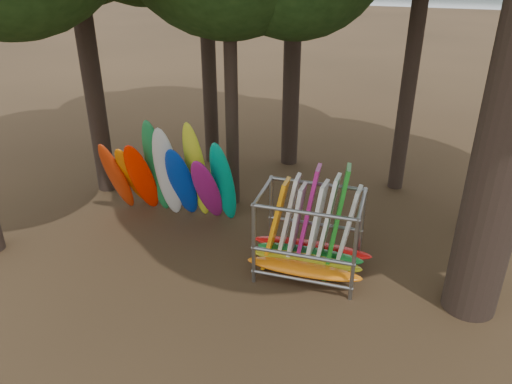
# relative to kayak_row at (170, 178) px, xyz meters

# --- Properties ---
(ground) EXTENTS (120.00, 120.00, 0.00)m
(ground) POSITION_rel_kayak_row_xyz_m (2.77, -1.76, -1.35)
(ground) COLOR #47331E
(ground) RESTS_ON ground
(lake) EXTENTS (160.00, 160.00, 0.00)m
(lake) POSITION_rel_kayak_row_xyz_m (2.77, 58.24, -1.35)
(lake) COLOR gray
(lake) RESTS_ON ground
(kayak_row) EXTENTS (3.95, 1.97, 3.28)m
(kayak_row) POSITION_rel_kayak_row_xyz_m (0.00, 0.00, 0.00)
(kayak_row) COLOR #B92B09
(kayak_row) RESTS_ON ground
(storage_rack) EXTENTS (3.00, 1.52, 2.86)m
(storage_rack) POSITION_rel_kayak_row_xyz_m (4.28, -1.41, -0.37)
(storage_rack) COLOR gray
(storage_rack) RESTS_ON ground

